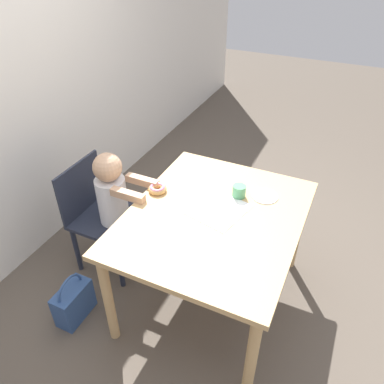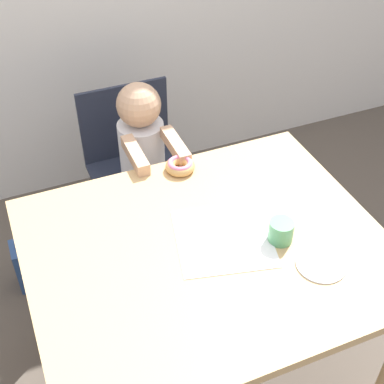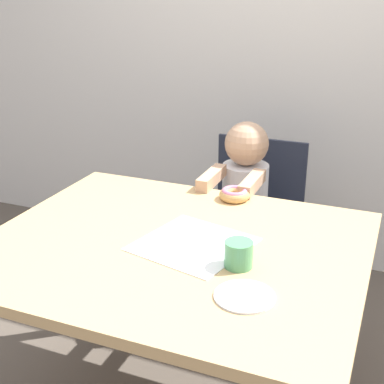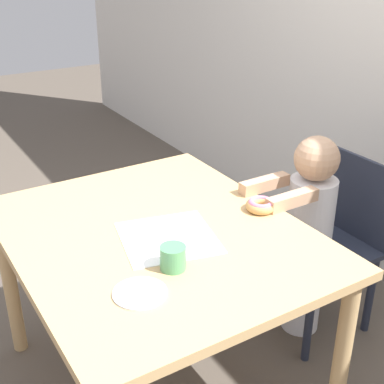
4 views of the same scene
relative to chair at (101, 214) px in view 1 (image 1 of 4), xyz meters
The scene contains 10 objects.
ground_plane 0.97m from the chair, 90.72° to the right, with size 12.00×12.00×0.00m, color brown.
wall_back 1.01m from the chair, 91.04° to the left, with size 8.00×0.05×2.50m.
dining_table 0.89m from the chair, 90.72° to the right, with size 1.19×0.99×0.74m.
chair is the anchor object (origin of this frame).
child_figure 0.15m from the chair, 90.00° to the right, with size 0.22×0.41×0.96m.
donut 0.56m from the chair, 83.01° to the right, with size 0.12×0.12×0.04m.
napkin 0.91m from the chair, 86.52° to the right, with size 0.38×0.38×0.00m.
handbag 0.62m from the chair, 167.59° to the right, with size 0.26×0.13×0.35m.
cup 1.02m from the chair, 76.43° to the right, with size 0.08×0.08×0.08m.
plate 1.16m from the chair, 74.98° to the right, with size 0.16×0.16×0.01m.
Camera 1 is at (-1.59, -0.60, 2.13)m, focal length 35.00 mm.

